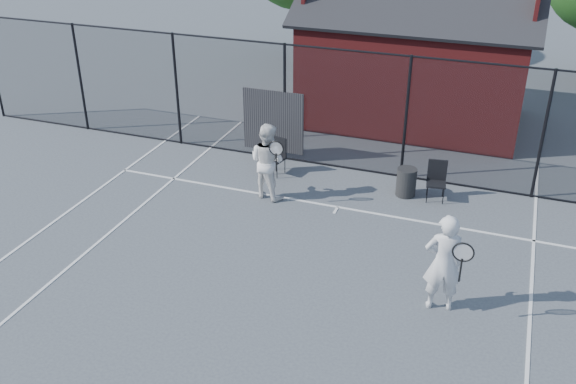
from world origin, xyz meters
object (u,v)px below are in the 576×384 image
(waste_bin, at_px, (406,182))
(clubhouse, at_px, (416,66))
(chair_left, at_px, (275,157))
(chair_right, at_px, (436,182))
(player_back, at_px, (267,161))
(player_front, at_px, (444,263))

(waste_bin, bearing_deg, clubhouse, 99.08)
(chair_left, relative_size, chair_right, 1.00)
(player_back, height_order, chair_right, player_back)
(clubhouse, bearing_deg, player_front, -76.54)
(clubhouse, bearing_deg, chair_right, -73.55)
(player_front, bearing_deg, chair_left, 139.15)
(waste_bin, bearing_deg, player_back, -158.98)
(player_front, relative_size, waste_bin, 2.73)
(player_front, distance_m, chair_right, 4.00)
(player_front, distance_m, waste_bin, 4.18)
(clubhouse, xyz_separation_m, player_front, (2.11, -8.82, -0.70))
(waste_bin, bearing_deg, chair_right, 0.00)
(clubhouse, xyz_separation_m, waste_bin, (0.78, -4.90, -1.28))
(clubhouse, distance_m, player_back, 6.44)
(clubhouse, relative_size, player_front, 3.61)
(player_back, relative_size, chair_left, 1.98)
(player_front, distance_m, chair_left, 6.01)
(clubhouse, distance_m, chair_left, 5.59)
(player_front, height_order, player_back, player_front)
(chair_right, relative_size, waste_bin, 1.35)
(player_back, distance_m, chair_right, 3.80)
(clubhouse, relative_size, chair_right, 7.32)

